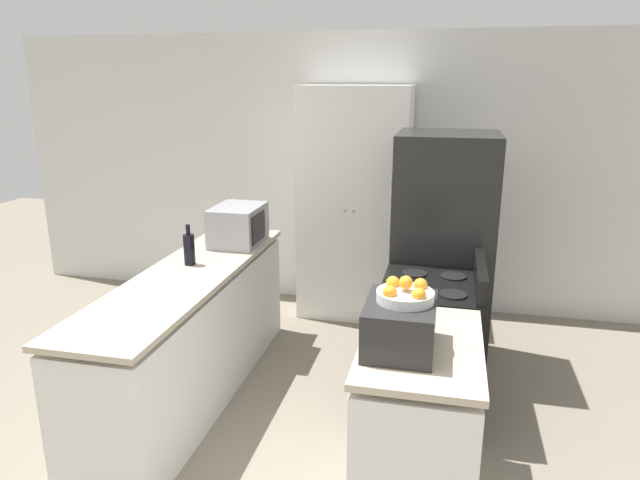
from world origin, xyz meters
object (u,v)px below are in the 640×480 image
object	(u,v)px
toaster_oven	(400,325)
fruit_bowl	(405,294)
pantry_cabinet	(354,204)
stove	(429,348)
microwave	(238,225)
wine_bottle	(189,249)
refrigerator	(442,252)

from	to	relation	value
toaster_oven	fruit_bowl	distance (m)	0.16
pantry_cabinet	stove	xyz separation A→B (m)	(0.78, -1.58, -0.60)
stove	microwave	world-z (taller)	microwave
microwave	fruit_bowl	world-z (taller)	fruit_bowl
pantry_cabinet	fruit_bowl	xyz separation A→B (m)	(0.67, -2.51, 0.13)
wine_bottle	fruit_bowl	world-z (taller)	fruit_bowl
microwave	wine_bottle	xyz separation A→B (m)	(-0.15, -0.57, -0.04)
toaster_oven	microwave	bearing A→B (deg)	132.45
toaster_oven	stove	bearing A→B (deg)	82.37
pantry_cabinet	microwave	size ratio (longest dim) A/B	4.45
fruit_bowl	pantry_cabinet	bearing A→B (deg)	104.96
refrigerator	microwave	xyz separation A→B (m)	(-1.58, -0.16, 0.16)
pantry_cabinet	stove	world-z (taller)	pantry_cabinet
toaster_oven	fruit_bowl	xyz separation A→B (m)	(0.02, 0.02, 0.16)
stove	fruit_bowl	distance (m)	1.18
refrigerator	microwave	world-z (taller)	refrigerator
wine_bottle	toaster_oven	distance (m)	1.84
microwave	toaster_oven	world-z (taller)	microwave
stove	toaster_oven	distance (m)	1.11
stove	microwave	xyz separation A→B (m)	(-1.54, 0.60, 0.60)
pantry_cabinet	refrigerator	world-z (taller)	pantry_cabinet
microwave	wine_bottle	size ratio (longest dim) A/B	1.64
wine_bottle	microwave	bearing A→B (deg)	75.45
microwave	toaster_oven	bearing A→B (deg)	-47.55
fruit_bowl	toaster_oven	bearing A→B (deg)	-134.13
pantry_cabinet	microwave	xyz separation A→B (m)	(-0.76, -0.98, 0.00)
pantry_cabinet	toaster_oven	size ratio (longest dim) A/B	4.87
toaster_oven	wine_bottle	bearing A→B (deg)	148.12
refrigerator	stove	bearing A→B (deg)	-93.26
toaster_oven	fruit_bowl	world-z (taller)	fruit_bowl
stove	fruit_bowl	size ratio (longest dim) A/B	3.89
microwave	toaster_oven	size ratio (longest dim) A/B	1.09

